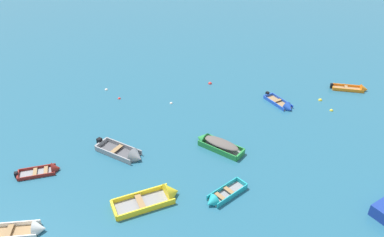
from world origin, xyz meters
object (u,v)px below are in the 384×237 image
at_px(rowboat_blue_center, 284,106).
at_px(mooring_buoy_near_foreground, 210,84).
at_px(mooring_buoy_far_field, 320,100).
at_px(rowboat_maroon_near_camera, 48,170).
at_px(mooring_buoy_between_boats_right, 119,99).
at_px(rowboat_yellow_back_row_left, 161,196).
at_px(rowboat_turquoise_midfield_left, 219,198).
at_px(mooring_buoy_trailing, 171,103).
at_px(rowboat_green_back_row_center, 214,143).
at_px(rowboat_orange_outer_left, 357,89).
at_px(mooring_buoy_outer_edge, 106,90).
at_px(mooring_buoy_midfield, 331,111).
at_px(rowboat_white_outer_right, 28,230).
at_px(rowboat_grey_far_back, 128,155).

relative_size(rowboat_blue_center, mooring_buoy_near_foreground, 8.51).
bearing_deg(mooring_buoy_far_field, rowboat_maroon_near_camera, -149.75).
bearing_deg(mooring_buoy_between_boats_right, rowboat_yellow_back_row_left, -64.52).
distance_m(rowboat_turquoise_midfield_left, mooring_buoy_trailing, 14.02).
bearing_deg(rowboat_green_back_row_center, rowboat_turquoise_midfield_left, -84.79).
distance_m(rowboat_orange_outer_left, rowboat_maroon_near_camera, 31.22).
relative_size(rowboat_yellow_back_row_left, mooring_buoy_outer_edge, 14.81).
height_order(rowboat_turquoise_midfield_left, mooring_buoy_between_boats_right, rowboat_turquoise_midfield_left).
xyz_separation_m(mooring_buoy_midfield, mooring_buoy_trailing, (-15.54, 0.02, 0.00)).
distance_m(rowboat_green_back_row_center, mooring_buoy_far_field, 13.62).
bearing_deg(rowboat_green_back_row_center, rowboat_yellow_back_row_left, -117.79).
distance_m(rowboat_maroon_near_camera, mooring_buoy_far_field, 26.21).
distance_m(rowboat_blue_center, rowboat_yellow_back_row_left, 16.79).
bearing_deg(mooring_buoy_between_boats_right, rowboat_white_outer_right, -93.86).
xyz_separation_m(rowboat_green_back_row_center, rowboat_maroon_near_camera, (-12.31, -4.33, -0.24)).
height_order(mooring_buoy_between_boats_right, mooring_buoy_outer_edge, mooring_buoy_outer_edge).
relative_size(rowboat_blue_center, rowboat_white_outer_right, 0.93).
bearing_deg(mooring_buoy_near_foreground, mooring_buoy_between_boats_right, -154.77).
relative_size(rowboat_yellow_back_row_left, mooring_buoy_between_boats_right, 16.17).
distance_m(rowboat_grey_far_back, rowboat_yellow_back_row_left, 5.54).
xyz_separation_m(mooring_buoy_outer_edge, mooring_buoy_trailing, (7.26, -2.27, 0.00)).
height_order(mooring_buoy_near_foreground, mooring_buoy_between_boats_right, mooring_buoy_near_foreground).
xyz_separation_m(rowboat_blue_center, rowboat_grey_far_back, (-13.28, -9.16, 0.06)).
height_order(mooring_buoy_between_boats_right, mooring_buoy_far_field, mooring_buoy_far_field).
relative_size(mooring_buoy_near_foreground, mooring_buoy_midfield, 1.26).
height_order(rowboat_yellow_back_row_left, mooring_buoy_between_boats_right, rowboat_yellow_back_row_left).
bearing_deg(mooring_buoy_midfield, mooring_buoy_far_field, 107.99).
bearing_deg(rowboat_yellow_back_row_left, rowboat_turquoise_midfield_left, 3.28).
distance_m(rowboat_green_back_row_center, mooring_buoy_trailing, 8.26).
height_order(mooring_buoy_midfield, mooring_buoy_outer_edge, mooring_buoy_midfield).
height_order(mooring_buoy_near_foreground, mooring_buoy_midfield, mooring_buoy_near_foreground).
relative_size(rowboat_white_outer_right, mooring_buoy_far_field, 9.97).
height_order(mooring_buoy_midfield, mooring_buoy_far_field, mooring_buoy_far_field).
height_order(rowboat_yellow_back_row_left, mooring_buoy_trailing, rowboat_yellow_back_row_left).
distance_m(rowboat_grey_far_back, mooring_buoy_midfield, 19.83).
height_order(rowboat_blue_center, rowboat_maroon_near_camera, rowboat_blue_center).
distance_m(mooring_buoy_far_field, mooring_buoy_trailing, 15.02).
bearing_deg(mooring_buoy_outer_edge, rowboat_grey_far_back, -65.61).
distance_m(rowboat_green_back_row_center, mooring_buoy_near_foreground, 11.67).
bearing_deg(rowboat_white_outer_right, rowboat_maroon_near_camera, 101.70).
distance_m(rowboat_blue_center, mooring_buoy_near_foreground, 8.69).
bearing_deg(rowboat_grey_far_back, mooring_buoy_outer_edge, 114.39).
relative_size(rowboat_turquoise_midfield_left, mooring_buoy_trailing, 10.64).
distance_m(rowboat_grey_far_back, mooring_buoy_outer_edge, 12.25).
height_order(rowboat_white_outer_right, rowboat_turquoise_midfield_left, rowboat_white_outer_right).
xyz_separation_m(rowboat_turquoise_midfield_left, mooring_buoy_trailing, (-5.12, 13.06, -0.18)).
height_order(rowboat_yellow_back_row_left, mooring_buoy_midfield, rowboat_yellow_back_row_left).
relative_size(rowboat_grey_far_back, rowboat_yellow_back_row_left, 0.92).
relative_size(rowboat_maroon_near_camera, rowboat_yellow_back_row_left, 0.68).
bearing_deg(rowboat_turquoise_midfield_left, mooring_buoy_far_field, 57.02).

